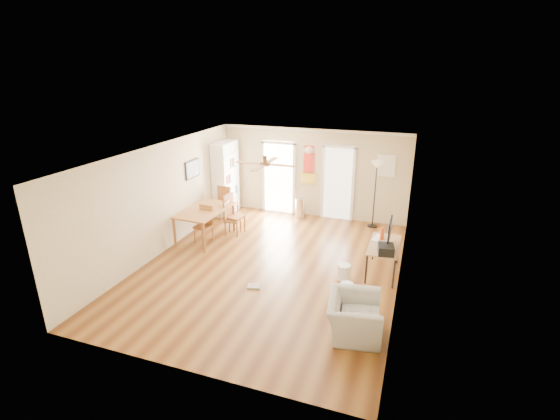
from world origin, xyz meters
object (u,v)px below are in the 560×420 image
at_px(dining_table, 206,224).
at_px(dining_chair_far, 228,202).
at_px(dining_chair_right_b, 233,218).
at_px(torchiere_lamp, 375,195).
at_px(bookshelf, 226,178).
at_px(printer, 386,249).
at_px(wastebasket_a, 344,272).
at_px(dining_chair_near, 203,225).
at_px(computer_desk, 383,259).
at_px(dining_chair_right_a, 235,214).
at_px(trash_can, 300,208).
at_px(armchair, 354,316).
at_px(wastebasket_b, 347,290).

distance_m(dining_table, dining_chair_far, 1.47).
relative_size(dining_chair_right_b, torchiere_lamp, 0.49).
height_order(bookshelf, dining_chair_right_b, bookshelf).
xyz_separation_m(printer, wastebasket_a, (-0.81, -0.10, -0.61)).
relative_size(bookshelf, dining_table, 1.36).
bearing_deg(dining_chair_near, wastebasket_a, -6.47).
bearing_deg(dining_table, wastebasket_a, -13.43).
relative_size(computer_desk, wastebasket_a, 3.88).
xyz_separation_m(dining_chair_right_a, printer, (4.05, -1.41, 0.25)).
bearing_deg(torchiere_lamp, bookshelf, -175.61).
distance_m(dining_chair_near, printer, 4.61).
bearing_deg(wastebasket_a, dining_table, 166.57).
xyz_separation_m(trash_can, printer, (2.73, -3.08, 0.47)).
height_order(dining_chair_far, printer, dining_chair_far).
relative_size(dining_table, computer_desk, 1.27).
distance_m(dining_chair_right_a, torchiere_lamp, 3.85).
bearing_deg(torchiere_lamp, armchair, -86.43).
relative_size(dining_chair_right_a, trash_can, 1.78).
xyz_separation_m(trash_can, armchair, (2.43, -4.94, 0.03)).
xyz_separation_m(dining_chair_right_b, wastebasket_a, (3.24, -1.39, -0.29)).
height_order(bookshelf, wastebasket_a, bookshelf).
relative_size(dining_chair_near, wastebasket_b, 3.20).
relative_size(dining_table, armchair, 1.60).
xyz_separation_m(dining_chair_near, armchair, (4.26, -2.48, -0.14)).
relative_size(dining_table, dining_chair_right_a, 1.53).
xyz_separation_m(dining_chair_far, computer_desk, (4.59, -1.82, -0.19)).
xyz_separation_m(dining_chair_right_a, trash_can, (1.32, 1.66, -0.23)).
relative_size(dining_chair_right_b, printer, 2.51).
xyz_separation_m(dining_table, wastebasket_b, (3.98, -1.59, -0.26)).
height_order(dining_chair_near, computer_desk, dining_chair_near).
bearing_deg(dining_chair_right_b, printer, -115.50).
distance_m(bookshelf, trash_can, 2.39).
height_order(bookshelf, trash_can, bookshelf).
bearing_deg(dining_table, dining_chair_far, 92.26).
relative_size(dining_chair_far, trash_can, 1.78).
bearing_deg(torchiere_lamp, wastebasket_a, -93.58).
xyz_separation_m(dining_table, dining_chair_far, (-0.06, 1.46, 0.12)).
distance_m(dining_chair_near, trash_can, 3.07).
bearing_deg(dining_chair_near, armchair, -25.92).
relative_size(wastebasket_a, armchair, 0.33).
bearing_deg(bookshelf, dining_table, -94.27).
bearing_deg(printer, dining_chair_far, 144.40).
bearing_deg(dining_chair_right_a, printer, -100.02).
height_order(dining_chair_far, trash_can, dining_chair_far).
bearing_deg(dining_table, bookshelf, 100.54).
relative_size(printer, wastebasket_a, 1.11).
height_order(dining_chair_far, torchiere_lamp, torchiere_lamp).
bearing_deg(dining_chair_right_b, dining_table, 123.60).
distance_m(dining_table, dining_chair_right_a, 0.83).
height_order(dining_chair_right_b, wastebasket_b, dining_chair_right_b).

